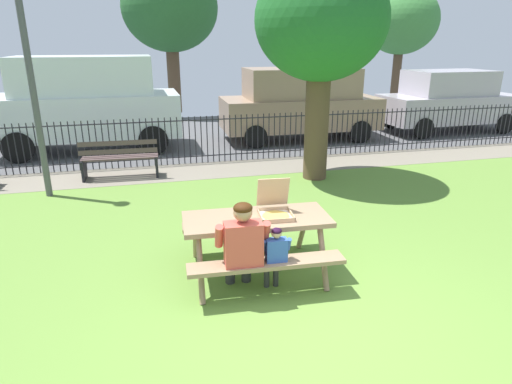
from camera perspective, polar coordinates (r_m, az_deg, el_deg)
The scene contains 16 objects.
ground at distance 5.91m, azimuth 2.33°, elevation -9.83°, with size 28.00×11.04×0.02m, color olive.
cobblestone_walkway at distance 10.29m, azimuth -5.24°, elevation 2.85°, with size 28.00×1.40×0.01m, color gray.
street_asphalt at distance 14.30m, azimuth -7.92°, elevation 7.30°, with size 28.00×6.92×0.01m, color #515154.
picnic_table_foreground at distance 5.53m, azimuth 0.06°, elevation -4.89°, with size 1.87×1.57×0.79m.
pizza_box_open at distance 5.49m, azimuth 2.44°, elevation -2.15°, with size 0.44×0.51×0.45m.
adult_at_table at distance 5.01m, azimuth -1.82°, elevation -6.77°, with size 0.62×0.61×1.19m.
child_at_table at distance 5.11m, azimuth 2.44°, elevation -7.91°, with size 0.35×0.34×0.87m.
iron_fence_streetside at distance 10.82m, azimuth -5.93°, elevation 6.81°, with size 19.68×0.03×1.14m.
park_bench_center at distance 9.95m, azimuth -17.11°, elevation 4.04°, with size 1.62×0.52×0.85m.
lamp_post_walkway at distance 8.99m, azimuth -27.19°, elevation 14.28°, with size 0.28×0.28×3.94m.
tree_near_table at distance 9.34m, azimuth 8.38°, elevation 20.64°, with size 2.62×2.62×4.39m.
parked_car_left at distance 12.69m, azimuth -20.92°, elevation 10.81°, with size 4.73×2.13×2.46m.
parked_car_center at distance 13.41m, azimuth 5.73°, elevation 11.40°, with size 4.63×2.02×2.08m.
parked_car_right at distance 15.85m, azimuth 23.53°, elevation 10.78°, with size 4.46×2.03×1.94m.
far_tree_midleft at distance 18.89m, azimuth -11.02°, elevation 22.19°, with size 3.72×3.72×5.73m.
far_tree_center at distance 22.01m, azimuth 18.23°, elevation 20.16°, with size 3.24×3.24×5.13m.
Camera 1 is at (-1.49, -3.44, 2.83)m, focal length 31.07 mm.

